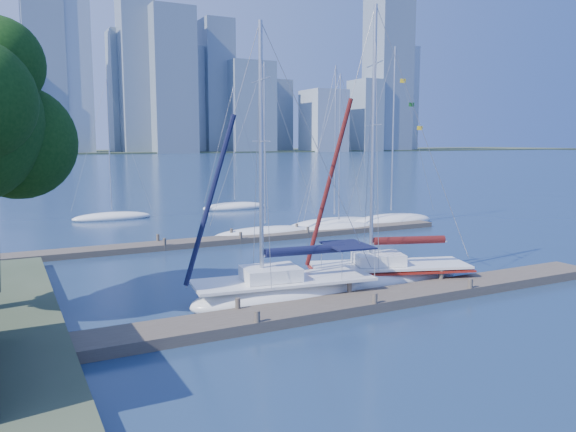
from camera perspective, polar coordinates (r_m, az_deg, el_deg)
ground at (r=23.12m, az=7.47°, el=-9.16°), size 700.00×700.00×0.00m
near_dock at (r=23.07m, az=7.48°, el=-8.69°), size 26.00×2.00×0.40m
far_dock at (r=37.74m, az=-3.89°, el=-2.25°), size 30.00×1.80×0.36m
far_shore at (r=338.47m, az=-25.15°, el=5.81°), size 800.00×100.00×1.50m
sailboat_navy at (r=23.52m, az=-0.45°, el=-6.48°), size 8.41×3.66×11.87m
sailboat_maroon at (r=26.82m, az=10.25°, el=-4.50°), size 8.30×4.95×13.18m
bg_boat_2 at (r=39.37m, az=-2.33°, el=-1.74°), size 7.93×4.40×12.26m
bg_boat_3 at (r=41.56m, az=5.18°, el=-1.27°), size 6.54×3.50×11.71m
bg_boat_4 at (r=43.68m, az=4.73°, el=-0.80°), size 8.09×5.23×12.63m
bg_boat_5 at (r=45.74m, az=10.42°, el=-0.47°), size 8.05×3.73×14.28m
bg_boat_6 at (r=50.08m, az=-17.43°, el=-0.07°), size 6.77×3.06×11.96m
bg_boat_7 at (r=55.26m, az=-5.42°, el=0.95°), size 6.81×2.90×12.10m
skyline at (r=312.08m, az=-20.37°, el=12.49°), size 501.89×51.31×117.32m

